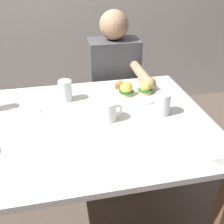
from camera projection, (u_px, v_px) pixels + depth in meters
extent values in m
plane|color=brown|center=(93.00, 221.00, 1.65)|extent=(6.00, 6.00, 0.00)
cube|color=white|center=(88.00, 124.00, 1.28)|extent=(1.20, 0.90, 0.03)
cube|color=#4C6BB7|center=(102.00, 182.00, 0.93)|extent=(1.20, 0.06, 0.00)
cube|color=#4C6BB7|center=(79.00, 87.00, 1.61)|extent=(1.20, 0.06, 0.00)
cube|color=brown|center=(219.00, 223.00, 1.23)|extent=(0.06, 0.06, 0.71)
cube|color=brown|center=(159.00, 128.00, 1.90)|extent=(0.06, 0.06, 0.71)
cylinder|color=white|center=(135.00, 94.00, 1.50)|extent=(0.27, 0.27, 0.01)
cylinder|color=tan|center=(126.00, 93.00, 1.48)|extent=(0.08, 0.08, 0.02)
cylinder|color=#236028|center=(126.00, 91.00, 1.47)|extent=(0.08, 0.08, 0.01)
sphere|color=yellow|center=(126.00, 88.00, 1.46)|extent=(0.07, 0.07, 0.07)
cylinder|color=tan|center=(145.00, 91.00, 1.50)|extent=(0.08, 0.08, 0.02)
cylinder|color=#286B2D|center=(145.00, 90.00, 1.49)|extent=(0.08, 0.08, 0.01)
sphere|color=#F7DB56|center=(145.00, 86.00, 1.48)|extent=(0.07, 0.07, 0.07)
cube|color=#B77A42|center=(121.00, 84.00, 1.56)|extent=(0.03, 0.03, 0.04)
cube|color=#AD7038|center=(118.00, 86.00, 1.54)|extent=(0.04, 0.04, 0.03)
cube|color=#B77A42|center=(143.00, 85.00, 1.55)|extent=(0.03, 0.03, 0.03)
cube|color=#AD7038|center=(127.00, 85.00, 1.57)|extent=(0.03, 0.03, 0.02)
cylinder|color=white|center=(109.00, 111.00, 1.26)|extent=(0.08, 0.08, 0.09)
cylinder|color=black|center=(108.00, 104.00, 1.24)|extent=(0.07, 0.07, 0.01)
torus|color=white|center=(117.00, 110.00, 1.27)|extent=(0.06, 0.02, 0.06)
cube|color=silver|center=(23.00, 110.00, 1.36)|extent=(0.12, 0.05, 0.00)
cube|color=silver|center=(37.00, 111.00, 1.35)|extent=(0.04, 0.03, 0.00)
cylinder|color=silver|center=(65.00, 91.00, 1.43)|extent=(0.07, 0.07, 0.11)
cylinder|color=silver|center=(66.00, 95.00, 1.44)|extent=(0.07, 0.07, 0.07)
cylinder|color=silver|center=(162.00, 103.00, 1.31)|extent=(0.08, 0.08, 0.11)
cylinder|color=silver|center=(162.00, 108.00, 1.32)|extent=(0.07, 0.07, 0.06)
cylinder|color=#33333D|center=(105.00, 139.00, 2.01)|extent=(0.11, 0.11, 0.45)
cylinder|color=#33333D|center=(128.00, 136.00, 2.04)|extent=(0.11, 0.11, 0.45)
cube|color=#4C4C51|center=(114.00, 75.00, 1.86)|extent=(0.34, 0.20, 0.50)
sphere|color=tan|center=(114.00, 25.00, 1.69)|extent=(0.19, 0.19, 0.19)
cylinder|color=tan|center=(141.00, 74.00, 1.62)|extent=(0.06, 0.30, 0.06)
sphere|color=tan|center=(149.00, 84.00, 1.50)|extent=(0.08, 0.08, 0.08)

